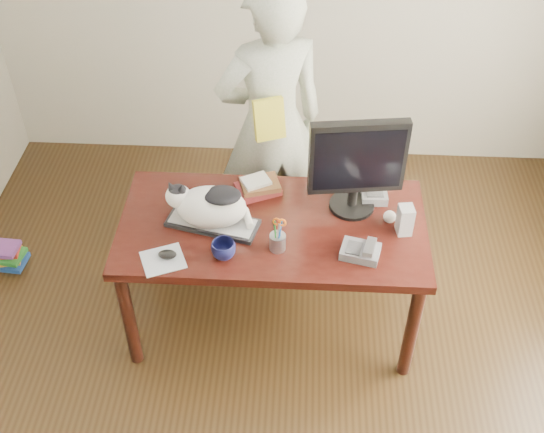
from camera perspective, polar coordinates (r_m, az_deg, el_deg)
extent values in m
plane|color=black|center=(3.74, -0.47, -15.50)|extent=(4.50, 4.50, 0.00)
cube|color=black|center=(3.55, 0.04, -0.95)|extent=(1.60, 0.80, 0.05)
cylinder|color=black|center=(3.70, -11.88, -8.35)|extent=(0.07, 0.07, 0.70)
cylinder|color=black|center=(3.65, 11.59, -9.33)|extent=(0.07, 0.07, 0.70)
cylinder|color=black|center=(4.15, -9.96, -1.11)|extent=(0.07, 0.07, 0.70)
cylinder|color=black|center=(4.10, 10.68, -1.87)|extent=(0.07, 0.07, 0.70)
cube|color=black|center=(4.04, 0.31, -0.81)|extent=(1.45, 0.03, 0.50)
cube|color=black|center=(3.54, -4.98, -0.55)|extent=(0.50, 0.29, 0.02)
cube|color=#ADADB2|center=(3.53, -4.99, -0.38)|extent=(0.46, 0.25, 0.01)
ellipsoid|color=white|center=(3.47, -5.09, 0.79)|extent=(0.40, 0.30, 0.22)
ellipsoid|color=white|center=(3.48, -7.85, 1.69)|extent=(0.16, 0.15, 0.12)
ellipsoid|color=black|center=(3.45, -7.91, 2.19)|extent=(0.11, 0.10, 0.05)
cone|color=black|center=(3.44, -8.47, 2.54)|extent=(0.07, 0.07, 0.07)
cone|color=black|center=(3.42, -7.57, 2.36)|extent=(0.07, 0.07, 0.07)
ellipsoid|color=black|center=(3.39, -4.18, 1.78)|extent=(0.22, 0.19, 0.05)
cylinder|color=white|center=(3.50, -2.06, -0.11)|extent=(0.08, 0.15, 0.05)
cylinder|color=black|center=(3.66, 6.68, 0.96)|extent=(0.27, 0.27, 0.02)
cylinder|color=black|center=(3.62, 6.76, 1.72)|extent=(0.05, 0.05, 0.11)
cube|color=black|center=(3.43, 7.18, 4.94)|extent=(0.49, 0.12, 0.41)
cube|color=black|center=(3.41, 7.27, 4.64)|extent=(0.44, 0.06, 0.35)
cylinder|color=gray|center=(3.38, 0.47, -2.14)|extent=(0.09, 0.09, 0.09)
cylinder|color=black|center=(3.33, 0.24, -1.05)|extent=(0.03, 0.03, 0.13)
cylinder|color=#0D51B7|center=(3.32, 0.66, -1.36)|extent=(0.03, 0.03, 0.13)
cylinder|color=red|center=(3.34, 0.54, -1.01)|extent=(0.01, 0.04, 0.13)
cylinder|color=#187A21|center=(3.32, 0.27, -1.33)|extent=(0.02, 0.03, 0.14)
cylinder|color=#AEAFB3|center=(3.31, 0.58, -1.16)|extent=(0.01, 0.02, 0.10)
cylinder|color=#AEAFB3|center=(3.31, 0.70, -1.18)|extent=(0.02, 0.02, 0.10)
torus|color=#E15C0B|center=(3.28, 0.40, -0.44)|extent=(0.04, 0.02, 0.04)
torus|color=#E15C0B|center=(3.27, 0.87, -0.51)|extent=(0.04, 0.02, 0.04)
cube|color=silver|center=(3.39, -9.10, -3.60)|extent=(0.26, 0.25, 0.00)
ellipsoid|color=black|center=(3.39, -8.75, -3.15)|extent=(0.11, 0.09, 0.04)
imported|color=#0D0F35|center=(3.35, -4.08, -2.79)|extent=(0.17, 0.17, 0.09)
cube|color=#5E5E62|center=(3.39, 7.40, -2.93)|extent=(0.21, 0.18, 0.05)
cube|color=#434345|center=(3.37, 6.88, -2.62)|extent=(0.09, 0.11, 0.01)
cube|color=#AEAFB3|center=(3.37, 8.18, -2.53)|extent=(0.08, 0.16, 0.05)
cube|color=#A0A0A2|center=(3.51, 11.07, -0.28)|extent=(0.08, 0.09, 0.16)
sphere|color=white|center=(3.58, 9.82, -0.02)|extent=(0.07, 0.07, 0.07)
cube|color=#541617|center=(3.73, -1.19, 2.33)|extent=(0.27, 0.24, 0.04)
cube|color=#56361D|center=(3.70, -1.02, 2.71)|extent=(0.24, 0.21, 0.03)
cube|color=white|center=(3.69, -1.35, 2.98)|extent=(0.18, 0.17, 0.02)
cube|color=#5E5E62|center=(3.73, 8.48, 2.02)|extent=(0.15, 0.19, 0.05)
cube|color=#434345|center=(3.69, 8.57, 2.08)|extent=(0.10, 0.10, 0.01)
imported|color=silver|center=(3.99, -0.09, 7.64)|extent=(0.76, 0.63, 1.78)
cube|color=yellow|center=(3.76, -0.24, 8.15)|extent=(0.19, 0.15, 0.23)
cube|color=#1A449D|center=(4.69, -21.26, -3.49)|extent=(0.25, 0.19, 0.03)
cube|color=orange|center=(4.67, -21.43, -3.16)|extent=(0.22, 0.19, 0.03)
cube|color=#267E2A|center=(4.64, -21.36, -3.01)|extent=(0.24, 0.19, 0.03)
cube|color=red|center=(4.63, -21.51, -2.63)|extent=(0.21, 0.16, 0.03)
cube|color=#69327F|center=(4.60, -21.73, -2.48)|extent=(0.22, 0.17, 0.03)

